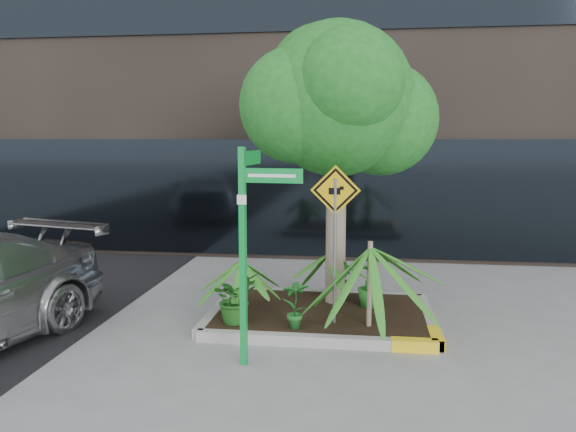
# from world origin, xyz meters

# --- Properties ---
(ground) EXTENTS (80.00, 80.00, 0.00)m
(ground) POSITION_xyz_m (0.00, 0.00, 0.00)
(ground) COLOR gray
(ground) RESTS_ON ground
(planter) EXTENTS (3.35, 2.36, 0.15)m
(planter) POSITION_xyz_m (0.23, 0.27, 0.10)
(planter) COLOR #9E9E99
(planter) RESTS_ON ground
(tree) EXTENTS (3.02, 2.68, 4.54)m
(tree) POSITION_xyz_m (0.39, 0.82, 3.31)
(tree) COLOR gray
(tree) RESTS_ON ground
(palm_front) EXTENTS (1.34, 1.34, 1.49)m
(palm_front) POSITION_xyz_m (0.91, -0.31, 1.26)
(palm_front) COLOR gray
(palm_front) RESTS_ON ground
(palm_left) EXTENTS (0.92, 0.92, 1.02)m
(palm_left) POSITION_xyz_m (-0.98, 0.12, 0.91)
(palm_left) COLOR gray
(palm_left) RESTS_ON ground
(palm_back) EXTENTS (0.88, 0.88, 0.98)m
(palm_back) POSITION_xyz_m (0.27, 0.95, 0.88)
(palm_back) COLOR gray
(palm_back) RESTS_ON ground
(shrub_a) EXTENTS (0.89, 0.89, 0.71)m
(shrub_a) POSITION_xyz_m (-0.96, -0.42, 0.51)
(shrub_a) COLOR #1C5418
(shrub_a) RESTS_ON planter
(shrub_b) EXTENTS (0.53, 0.53, 0.68)m
(shrub_b) POSITION_xyz_m (0.93, 0.61, 0.49)
(shrub_b) COLOR #227123
(shrub_b) RESTS_ON planter
(shrub_c) EXTENTS (0.46, 0.46, 0.69)m
(shrub_c) POSITION_xyz_m (-0.08, -0.55, 0.50)
(shrub_c) COLOR #1D6022
(shrub_c) RESTS_ON planter
(shrub_d) EXTENTS (0.54, 0.54, 0.70)m
(shrub_d) POSITION_xyz_m (0.48, 0.87, 0.50)
(shrub_d) COLOR #1B5F1C
(shrub_d) RESTS_ON planter
(street_sign_post) EXTENTS (0.78, 0.81, 2.64)m
(street_sign_post) POSITION_xyz_m (-0.54, -1.45, 1.63)
(street_sign_post) COLOR green
(street_sign_post) RESTS_ON ground
(cattle_sign) EXTENTS (0.68, 0.12, 2.22)m
(cattle_sign) POSITION_xyz_m (0.43, -0.28, 1.65)
(cattle_sign) COLOR slate
(cattle_sign) RESTS_ON ground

